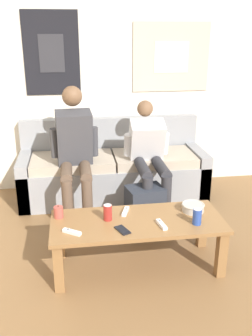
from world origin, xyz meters
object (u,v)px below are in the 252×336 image
Objects in this scene: backpack at (145,208)px; game_controller_near_right at (126,211)px; drink_can_blue at (197,217)px; cell_phone at (122,230)px; person_seated_adult at (75,149)px; drink_can_red at (108,212)px; pillar_candle at (59,212)px; game_controller_near_left at (72,232)px; game_controller_far_center at (162,224)px; person_seated_teen at (149,155)px; coffee_table at (138,228)px; ceramic_bowl at (193,207)px; couch at (113,171)px.

game_controller_near_right is (-0.26, -0.49, 0.23)m from backpack.
drink_can_blue is 0.82× the size of cell_phone.
person_seated_adult is 3.21× the size of backpack.
drink_can_red is 0.84× the size of game_controller_near_right.
game_controller_near_left is (0.10, -0.26, -0.03)m from pillar_candle.
game_controller_near_right and game_controller_far_center have the same top height.
person_seated_adult is 8.52× the size of game_controller_far_center.
drink_can_blue is at bearing -83.30° from person_seated_teen.
coffee_table is at bearing 144.71° from game_controller_far_center.
drink_can_red reaches higher than ceramic_bowl.
drink_can_blue reaches higher than backpack.
cell_phone is (0.36, -0.01, -0.01)m from game_controller_near_left.
coffee_table is (0.03, -1.39, 0.05)m from couch.
game_controller_near_right is (-0.04, -1.26, 0.13)m from couch.
game_controller_near_left is (-0.47, -1.52, 0.13)m from couch.
pillar_candle reaches higher than coffee_table.
backpack is at bearing -74.22° from couch.
ceramic_bowl reaches higher than coffee_table.
game_controller_far_center is at bearing -46.93° from game_controller_near_right.
game_controller_far_center reaches higher than backpack.
cell_phone reaches higher than coffee_table.
person_seated_teen is 0.56m from backpack.
person_seated_adult is (-0.44, 1.01, 0.34)m from coffee_table.
game_controller_near_left is at bearing -107.03° from couch.
person_seated_adult is 1.44m from drink_can_blue.
drink_can_blue is 0.27m from game_controller_far_center.
coffee_table is at bearing 164.08° from drink_can_blue.
couch is 13.60× the size of game_controller_far_center.
cell_phone is (-0.60, -0.23, -0.03)m from ceramic_bowl.
drink_can_red is (-0.19, -1.35, 0.18)m from couch.
drink_can_blue is at bearing -52.51° from person_seated_adult.
person_seated_teen is 1.13m from game_controller_far_center.
ceramic_bowl is (0.46, 0.09, 0.10)m from coffee_table.
person_seated_adult is 1.30m from game_controller_far_center.
couch is at bearing 110.64° from ceramic_bowl.
game_controller_near_right is at bearing -67.08° from person_seated_adult.
pillar_candle is 0.38m from drink_can_red.
couch is at bearing 43.05° from person_seated_adult.
person_seated_teen is 8.76× the size of drink_can_blue.
drink_can_blue is at bearing 1.83° from cell_phone.
game_controller_far_center is (0.38, -0.15, -0.05)m from drink_can_red.
couch is at bearing 106.72° from drink_can_blue.
game_controller_near_right is (0.15, 0.10, -0.05)m from drink_can_red.
drink_can_blue is at bearing -27.30° from game_controller_near_right.
person_seated_teen is 7.89× the size of game_controller_near_left.
person_seated_teen is at bearing 69.36° from cell_phone.
person_seated_adult is at bearing 102.77° from drink_can_red.
person_seated_adult is at bearing 127.49° from drink_can_blue.
ceramic_bowl is at bearing 20.67° from cell_phone.
pillar_candle is 0.79m from game_controller_far_center.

